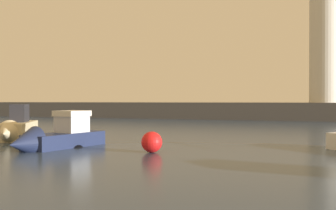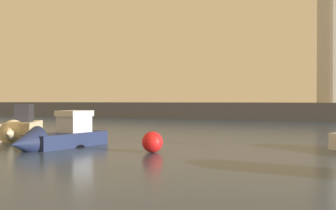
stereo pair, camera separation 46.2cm
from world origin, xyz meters
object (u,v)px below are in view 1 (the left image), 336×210
Objects in this scene: motorboat_0 at (16,129)px; motorboat_3 at (54,137)px; mooring_buoy at (152,142)px; lighthouse at (325,40)px.

motorboat_0 is 6.16m from motorboat_3.
motorboat_0 is at bearing 163.94° from mooring_buoy.
mooring_buoy is at bearing -16.06° from motorboat_0.
lighthouse is at bearing 68.77° from motorboat_3.
lighthouse is 42.06m from motorboat_3.
lighthouse reaches higher than motorboat_0.
mooring_buoy is at bearing -103.53° from lighthouse.
motorboat_0 is at bearing 148.14° from motorboat_3.
motorboat_3 is (5.23, -3.25, -0.13)m from motorboat_0.
motorboat_3 is at bearing -111.23° from lighthouse.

